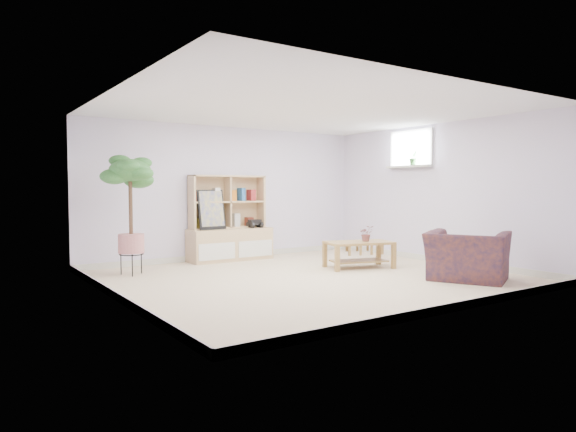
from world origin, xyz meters
TOP-DOWN VIEW (x-y plane):
  - floor at (0.00, 0.00)m, footprint 5.50×5.00m
  - ceiling at (0.00, 0.00)m, footprint 5.50×5.00m
  - walls at (0.00, 0.00)m, footprint 5.51×5.01m
  - baseboard at (0.00, 0.00)m, footprint 5.50×5.00m
  - window at (2.73, 0.60)m, footprint 0.10×0.98m
  - window_sill at (2.67, 0.60)m, footprint 0.14×1.00m
  - storage_unit at (-0.11, 2.24)m, footprint 1.52×0.51m
  - poster at (-0.50, 2.20)m, footprint 0.51×0.15m
  - toy_truck at (0.34, 2.15)m, footprint 0.32×0.22m
  - coffee_table at (1.19, 0.28)m, footprint 1.16×0.84m
  - table_plant at (1.31, 0.24)m, footprint 0.29×0.28m
  - floor_tree at (-2.06, 1.66)m, footprint 0.81×0.81m
  - armchair at (1.67, -1.41)m, footprint 1.29×1.35m
  - sill_plant at (2.67, 0.50)m, footprint 0.15×0.13m

SIDE VIEW (x-z plane):
  - floor at x=0.00m, z-range -0.01..0.01m
  - baseboard at x=0.00m, z-range 0.00..0.10m
  - coffee_table at x=1.19m, z-range 0.00..0.43m
  - armchair at x=1.67m, z-range 0.00..0.78m
  - table_plant at x=1.31m, z-range 0.43..0.68m
  - toy_truck at x=0.34m, z-range 0.57..0.74m
  - storage_unit at x=-0.11m, z-range 0.00..1.52m
  - floor_tree at x=-2.06m, z-range 0.00..1.78m
  - poster at x=-0.50m, z-range 0.57..1.26m
  - walls at x=0.00m, z-range 0.00..2.40m
  - window_sill at x=2.67m, z-range 1.66..1.70m
  - sill_plant at x=2.67m, z-range 1.70..1.96m
  - window at x=2.73m, z-range 1.66..2.34m
  - ceiling at x=0.00m, z-range 2.40..2.40m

